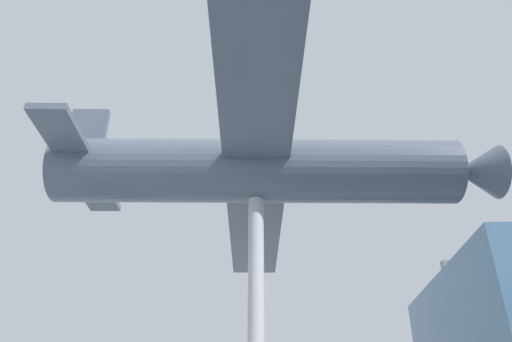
# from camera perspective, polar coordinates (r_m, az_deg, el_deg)

# --- Properties ---
(suspended_airplane) EXTENTS (17.87, 13.13, 3.02)m
(suspended_airplane) POSITION_cam_1_polar(r_m,az_deg,el_deg) (14.30, 1.05, 0.04)
(suspended_airplane) COLOR #4C5666
(suspended_airplane) RESTS_ON support_pylon_central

